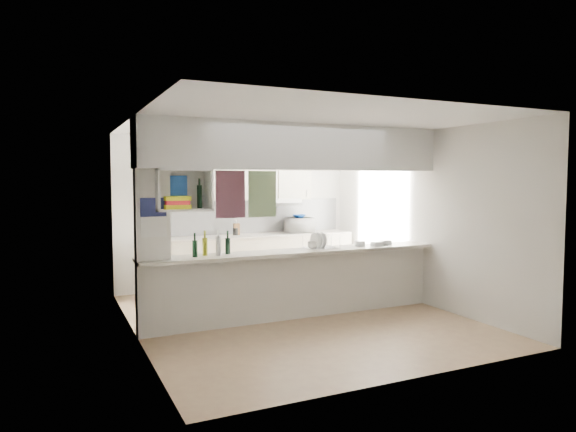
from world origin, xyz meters
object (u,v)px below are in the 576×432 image
bowl (299,216)px  dish_rack (321,242)px  microwave (299,225)px  wine_bottles (212,246)px

bowl → dish_rack: size_ratio=0.50×
microwave → bowl: (0.01, 0.03, 0.16)m
dish_rack → wine_bottles: wine_bottles is taller
dish_rack → microwave: bearing=68.9°
bowl → wine_bottles: 3.09m
bowl → wine_bottles: (-2.26, -2.11, -0.18)m
wine_bottles → bowl: bearing=43.0°
dish_rack → wine_bottles: bearing=177.9°
dish_rack → bowl: bearing=69.0°
dish_rack → wine_bottles: 1.57m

